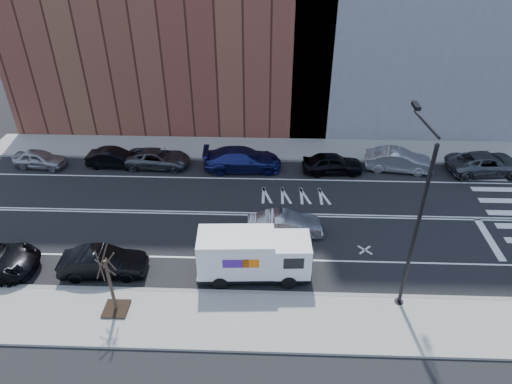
# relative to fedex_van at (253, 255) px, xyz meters

# --- Properties ---
(ground) EXTENTS (120.00, 120.00, 0.00)m
(ground) POSITION_rel_fedex_van_xyz_m (0.40, 5.60, -1.43)
(ground) COLOR black
(ground) RESTS_ON ground
(sidewalk_near) EXTENTS (44.00, 3.60, 0.15)m
(sidewalk_near) POSITION_rel_fedex_van_xyz_m (0.40, -3.20, -1.35)
(sidewalk_near) COLOR gray
(sidewalk_near) RESTS_ON ground
(sidewalk_far) EXTENTS (44.00, 3.60, 0.15)m
(sidewalk_far) POSITION_rel_fedex_van_xyz_m (0.40, 14.40, -1.35)
(sidewalk_far) COLOR gray
(sidewalk_far) RESTS_ON ground
(curb_near) EXTENTS (44.00, 0.25, 0.17)m
(curb_near) POSITION_rel_fedex_van_xyz_m (0.40, -1.40, -1.34)
(curb_near) COLOR gray
(curb_near) RESTS_ON ground
(curb_far) EXTENTS (44.00, 0.25, 0.17)m
(curb_far) POSITION_rel_fedex_van_xyz_m (0.40, 12.60, -1.34)
(curb_far) COLOR gray
(curb_far) RESTS_ON ground
(road_markings) EXTENTS (40.00, 8.60, 0.01)m
(road_markings) POSITION_rel_fedex_van_xyz_m (0.40, 5.60, -1.42)
(road_markings) COLOR white
(road_markings) RESTS_ON ground
(streetlight) EXTENTS (0.44, 4.02, 9.34)m
(streetlight) POSITION_rel_fedex_van_xyz_m (7.40, -1.31, 3.65)
(streetlight) COLOR black
(streetlight) RESTS_ON ground
(street_tree) EXTENTS (1.20, 1.20, 3.75)m
(street_tree) POSITION_rel_fedex_van_xyz_m (-6.61, -2.80, 0.02)
(street_tree) COLOR black
(street_tree) RESTS_ON ground
(fedex_van) EXTENTS (6.05, 2.35, 2.72)m
(fedex_van) POSITION_rel_fedex_van_xyz_m (0.00, 0.00, 0.00)
(fedex_van) COLOR black
(fedex_van) RESTS_ON ground
(far_parked_a) EXTENTS (4.03, 1.97, 1.32)m
(far_parked_a) POSITION_rel_fedex_van_xyz_m (-16.40, 11.11, -0.77)
(far_parked_a) COLOR #A2A2A6
(far_parked_a) RESTS_ON ground
(far_parked_b) EXTENTS (4.20, 1.64, 1.36)m
(far_parked_b) POSITION_rel_fedex_van_xyz_m (-10.80, 11.37, -0.75)
(far_parked_b) COLOR black
(far_parked_b) RESTS_ON ground
(far_parked_c) EXTENTS (4.87, 2.42, 1.33)m
(far_parked_c) POSITION_rel_fedex_van_xyz_m (-7.60, 11.49, -0.77)
(far_parked_c) COLOR #494C51
(far_parked_c) RESTS_ON ground
(far_parked_d) EXTENTS (5.84, 2.63, 1.66)m
(far_parked_d) POSITION_rel_fedex_van_xyz_m (-1.24, 11.30, -0.60)
(far_parked_d) COLOR navy
(far_parked_d) RESTS_ON ground
(far_parked_e) EXTENTS (4.47, 2.01, 1.49)m
(far_parked_e) POSITION_rel_fedex_van_xyz_m (5.38, 11.07, -0.68)
(far_parked_e) COLOR black
(far_parked_e) RESTS_ON ground
(far_parked_f) EXTENTS (4.99, 2.27, 1.59)m
(far_parked_f) POSITION_rel_fedex_van_xyz_m (10.27, 11.59, -0.63)
(far_parked_f) COLOR #A9A9AE
(far_parked_f) RESTS_ON ground
(far_parked_g) EXTENTS (5.76, 3.10, 1.54)m
(far_parked_g) POSITION_rel_fedex_van_xyz_m (16.56, 11.39, -0.66)
(far_parked_g) COLOR #4B4F52
(far_parked_g) RESTS_ON ground
(driving_sedan) EXTENTS (4.54, 1.91, 1.46)m
(driving_sedan) POSITION_rel_fedex_van_xyz_m (1.76, 3.57, -0.70)
(driving_sedan) COLOR #9F9FA3
(driving_sedan) RESTS_ON ground
(near_parked_rear_a) EXTENTS (4.64, 1.85, 1.50)m
(near_parked_rear_a) POSITION_rel_fedex_van_xyz_m (-8.01, -0.14, -0.68)
(near_parked_rear_a) COLOR black
(near_parked_rear_a) RESTS_ON ground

